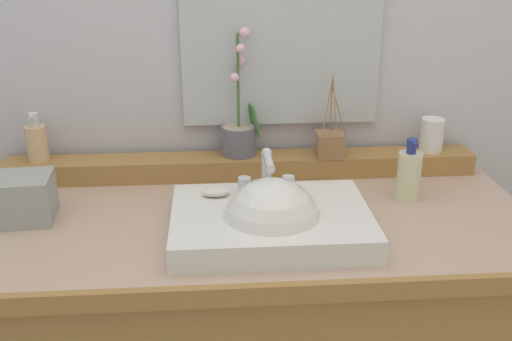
% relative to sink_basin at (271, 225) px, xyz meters
% --- Properties ---
extents(wall_back, '(3.35, 0.20, 2.41)m').
position_rel_sink_basin_xyz_m(wall_back, '(-0.05, 0.55, 0.31)').
color(wall_back, silver).
rests_on(wall_back, ground).
extents(back_ledge, '(1.36, 0.10, 0.06)m').
position_rel_sink_basin_xyz_m(back_ledge, '(-0.05, 0.38, 0.00)').
color(back_ledge, '#A2763C').
rests_on(back_ledge, vanity_cabinet).
extents(sink_basin, '(0.46, 0.34, 0.27)m').
position_rel_sink_basin_xyz_m(sink_basin, '(0.00, 0.00, 0.00)').
color(sink_basin, white).
rests_on(sink_basin, vanity_cabinet).
extents(soap_bar, '(0.07, 0.04, 0.02)m').
position_rel_sink_basin_xyz_m(soap_bar, '(-0.13, 0.10, 0.04)').
color(soap_bar, silver).
rests_on(soap_bar, sink_basin).
extents(potted_plant, '(0.12, 0.10, 0.37)m').
position_rel_sink_basin_xyz_m(potted_plant, '(-0.05, 0.40, 0.10)').
color(potted_plant, slate).
rests_on(potted_plant, back_ledge).
extents(soap_dispenser, '(0.06, 0.06, 0.14)m').
position_rel_sink_basin_xyz_m(soap_dispenser, '(-0.63, 0.38, 0.09)').
color(soap_dispenser, '#E1B886').
rests_on(soap_dispenser, back_ledge).
extents(tumbler_cup, '(0.07, 0.07, 0.10)m').
position_rel_sink_basin_xyz_m(tumbler_cup, '(0.51, 0.38, 0.08)').
color(tumbler_cup, white).
rests_on(tumbler_cup, back_ledge).
extents(reed_diffuser, '(0.09, 0.08, 0.24)m').
position_rel_sink_basin_xyz_m(reed_diffuser, '(0.20, 0.36, 0.07)').
color(reed_diffuser, '#996B42').
rests_on(reed_diffuser, back_ledge).
extents(lotion_bottle, '(0.06, 0.07, 0.17)m').
position_rel_sink_basin_xyz_m(lotion_bottle, '(0.38, 0.18, 0.04)').
color(lotion_bottle, beige).
rests_on(lotion_bottle, vanity_cabinet).
extents(tissue_box, '(0.14, 0.14, 0.11)m').
position_rel_sink_basin_xyz_m(tissue_box, '(-0.59, 0.13, 0.03)').
color(tissue_box, '#989D95').
rests_on(tissue_box, vanity_cabinet).
extents(mirror, '(0.57, 0.02, 0.62)m').
position_rel_sink_basin_xyz_m(mirror, '(0.07, 0.44, 0.43)').
color(mirror, silver).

